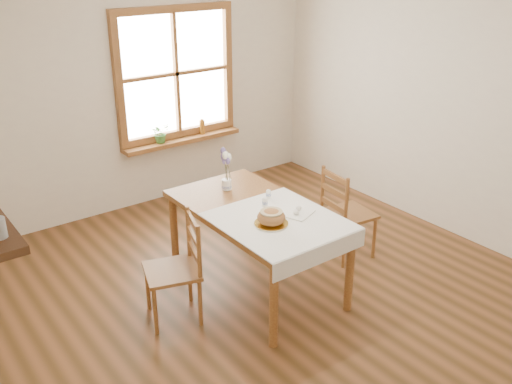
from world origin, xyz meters
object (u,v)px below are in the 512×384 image
dining_table (256,218)px  flower_vase (227,185)px  chair_right (349,212)px  bread_plate (271,224)px  chair_left (172,270)px

dining_table → flower_vase: bearing=87.7°
chair_right → bread_plate: (-1.13, -0.24, 0.32)m
chair_left → dining_table: bearing=106.0°
chair_right → flower_vase: bearing=68.2°
chair_left → flower_vase: bearing=135.7°
chair_right → bread_plate: bearing=108.7°
dining_table → chair_right: 1.06m
dining_table → chair_left: size_ratio=1.82×
chair_right → bread_plate: size_ratio=3.45×
chair_left → chair_right: bearing=104.2°
chair_right → flower_vase: size_ratio=9.50×
chair_left → bread_plate: chair_left is taller
dining_table → flower_vase: size_ratio=16.92×
chair_right → dining_table: bearing=92.0°
dining_table → flower_vase: (0.02, 0.46, 0.13)m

